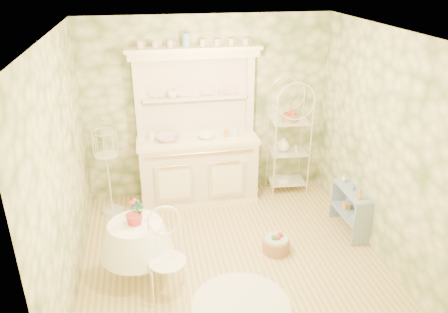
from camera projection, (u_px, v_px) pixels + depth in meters
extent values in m
plane|color=#D5BE7C|center=(231.00, 257.00, 5.39)|extent=(3.60, 3.60, 0.00)
plane|color=white|center=(233.00, 33.00, 4.29)|extent=(3.60, 3.60, 0.00)
plane|color=beige|center=(63.00, 171.00, 4.54)|extent=(3.60, 3.60, 0.00)
plane|color=beige|center=(382.00, 147.00, 5.14)|extent=(3.60, 3.60, 0.00)
plane|color=beige|center=(208.00, 109.00, 6.45)|extent=(3.60, 3.60, 0.00)
plane|color=beige|center=(281.00, 257.00, 3.23)|extent=(3.60, 3.60, 0.00)
cube|color=#F1E1CD|center=(197.00, 129.00, 6.25)|extent=(1.87, 0.61, 2.29)
cube|color=white|center=(289.00, 138.00, 6.66)|extent=(0.58, 0.43, 1.75)
cube|color=#839CBA|center=(350.00, 211.00, 5.82)|extent=(0.27, 0.71, 0.61)
cylinder|color=white|center=(137.00, 248.00, 4.92)|extent=(0.82, 0.82, 0.78)
cube|color=white|center=(167.00, 264.00, 4.62)|extent=(0.40, 0.40, 0.84)
cube|color=white|center=(108.00, 168.00, 6.09)|extent=(0.37, 0.37, 1.41)
cylinder|color=#AC7857|center=(276.00, 245.00, 5.47)|extent=(0.31, 0.31, 0.19)
cylinder|color=white|center=(241.00, 305.00, 4.64)|extent=(1.36, 1.36, 0.01)
imported|color=white|center=(168.00, 140.00, 6.22)|extent=(0.34, 0.34, 0.08)
imported|color=white|center=(207.00, 138.00, 6.30)|extent=(0.27, 0.27, 0.08)
imported|color=white|center=(173.00, 96.00, 6.15)|extent=(0.16, 0.16, 0.11)
imported|color=white|center=(222.00, 93.00, 6.27)|extent=(0.12, 0.12, 0.08)
imported|color=#3F7238|center=(138.00, 212.00, 4.75)|extent=(0.17, 0.14, 0.27)
imported|color=#C18C3B|center=(360.00, 194.00, 5.46)|extent=(0.07, 0.07, 0.17)
imported|color=#7793B9|center=(353.00, 187.00, 5.69)|extent=(0.06, 0.06, 0.10)
imported|color=silver|center=(344.00, 179.00, 5.91)|extent=(0.10, 0.10, 0.10)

